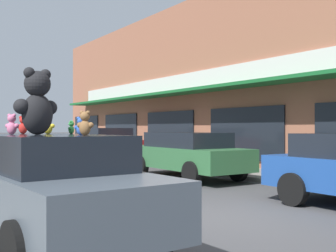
{
  "coord_description": "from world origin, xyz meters",
  "views": [
    {
      "loc": [
        -4.84,
        -5.91,
        1.63
      ],
      "look_at": [
        -0.21,
        1.1,
        1.66
      ],
      "focal_mm": 45.0,
      "sensor_mm": 36.0,
      "label": 1
    }
  ],
  "objects": [
    {
      "name": "ground_plane",
      "position": [
        0.0,
        0.0,
        0.0
      ],
      "size": [
        260.0,
        260.0,
        0.0
      ],
      "primitive_type": "plane",
      "color": "#424244"
    },
    {
      "name": "storefront_row",
      "position": [
        11.81,
        8.32,
        3.7
      ],
      "size": [
        12.12,
        30.84,
        7.41
      ],
      "color": "#9E6047",
      "rests_on": "ground_plane"
    },
    {
      "name": "plush_art_car",
      "position": [
        -2.97,
        -0.01,
        0.82
      ],
      "size": [
        2.08,
        4.69,
        1.53
      ],
      "rotation": [
        0.0,
        0.0,
        0.05
      ],
      "color": "#4C5660",
      "rests_on": "ground_plane"
    },
    {
      "name": "teddy_bear_giant",
      "position": [
        -3.1,
        0.12,
        1.99
      ],
      "size": [
        0.72,
        0.51,
        0.95
      ],
      "rotation": [
        0.0,
        0.0,
        3.47
      ],
      "color": "black",
      "rests_on": "plush_art_car"
    },
    {
      "name": "teddy_bear_blue",
      "position": [
        -2.67,
        -0.47,
        1.65
      ],
      "size": [
        0.19,
        0.15,
        0.25
      ],
      "rotation": [
        0.0,
        0.0,
        2.59
      ],
      "color": "blue",
      "rests_on": "plush_art_car"
    },
    {
      "name": "teddy_bear_yellow",
      "position": [
        -2.74,
        0.75,
        1.68
      ],
      "size": [
        0.21,
        0.22,
        0.31
      ],
      "rotation": [
        0.0,
        0.0,
        2.29
      ],
      "color": "yellow",
      "rests_on": "plush_art_car"
    },
    {
      "name": "teddy_bear_pink",
      "position": [
        -3.34,
        0.55,
        1.68
      ],
      "size": [
        0.2,
        0.22,
        0.31
      ],
      "rotation": [
        0.0,
        0.0,
        2.29
      ],
      "color": "pink",
      "rests_on": "plush_art_car"
    },
    {
      "name": "teddy_bear_brown",
      "position": [
        -2.72,
        -0.72,
        1.68
      ],
      "size": [
        0.21,
        0.23,
        0.33
      ],
      "rotation": [
        0.0,
        0.0,
        2.26
      ],
      "color": "olive",
      "rests_on": "plush_art_car"
    },
    {
      "name": "teddy_bear_red",
      "position": [
        -3.03,
        1.13,
        1.67
      ],
      "size": [
        0.22,
        0.18,
        0.29
      ],
      "rotation": [
        0.0,
        0.0,
        2.57
      ],
      "color": "red",
      "rests_on": "plush_art_car"
    },
    {
      "name": "teddy_bear_green",
      "position": [
        -2.45,
        0.49,
        1.63
      ],
      "size": [
        0.14,
        0.15,
        0.22
      ],
      "rotation": [
        0.0,
        0.0,
        3.98
      ],
      "color": "green",
      "rests_on": "plush_art_car"
    },
    {
      "name": "parked_car_far_center",
      "position": [
        3.05,
        4.93,
        0.81
      ],
      "size": [
        1.95,
        4.55,
        1.47
      ],
      "color": "#336B3D",
      "rests_on": "ground_plane"
    },
    {
      "name": "parked_car_far_right",
      "position": [
        3.05,
        11.23,
        0.85
      ],
      "size": [
        2.01,
        4.78,
        1.61
      ],
      "color": "maroon",
      "rests_on": "ground_plane"
    }
  ]
}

